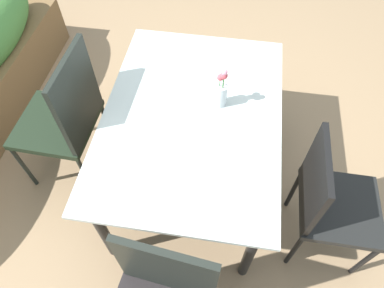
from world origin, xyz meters
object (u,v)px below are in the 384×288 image
object	(u,v)px
dining_table	(192,122)
chair_near_left	(329,200)
chair_far_side	(66,116)
flower_vase	(221,91)

from	to	relation	value
dining_table	chair_near_left	size ratio (longest dim) A/B	1.57
chair_far_side	flower_vase	bearing A→B (deg)	-80.75
chair_far_side	dining_table	bearing A→B (deg)	-86.97
dining_table	chair_near_left	bearing A→B (deg)	-111.66
dining_table	flower_vase	xyz separation A→B (m)	(0.11, -0.15, 0.17)
chair_far_side	chair_near_left	distance (m)	1.63
dining_table	chair_far_side	world-z (taller)	chair_far_side
flower_vase	chair_far_side	bearing A→B (deg)	97.57
flower_vase	chair_near_left	bearing A→B (deg)	-122.99
dining_table	flower_vase	distance (m)	0.25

